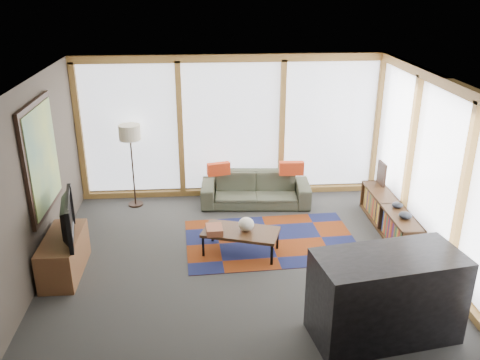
{
  "coord_description": "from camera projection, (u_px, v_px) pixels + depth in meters",
  "views": [
    {
      "loc": [
        -0.51,
        -6.37,
        3.85
      ],
      "look_at": [
        0.0,
        0.4,
        1.1
      ],
      "focal_mm": 38.0,
      "sensor_mm": 36.0,
      "label": 1
    }
  ],
  "objects": [
    {
      "name": "ground",
      "position": [
        242.0,
        260.0,
        7.37
      ],
      "size": [
        5.5,
        5.5,
        0.0
      ],
      "primitive_type": "plane",
      "color": "#31302E",
      "rests_on": "ground"
    },
    {
      "name": "room_envelope",
      "position": [
        273.0,
        147.0,
        7.34
      ],
      "size": [
        5.52,
        5.02,
        2.62
      ],
      "color": "#463C33",
      "rests_on": "ground"
    },
    {
      "name": "rug",
      "position": [
        271.0,
        241.0,
        7.9
      ],
      "size": [
        2.7,
        1.82,
        0.01
      ],
      "primitive_type": "cube",
      "rotation": [
        0.0,
        0.0,
        0.05
      ],
      "color": "#65270B",
      "rests_on": "ground"
    },
    {
      "name": "sofa",
      "position": [
        255.0,
        189.0,
        9.09
      ],
      "size": [
        1.97,
        0.88,
        0.56
      ],
      "primitive_type": "imported",
      "rotation": [
        0.0,
        0.0,
        -0.07
      ],
      "color": "#373B2D",
      "rests_on": "ground"
    },
    {
      "name": "pillow_left",
      "position": [
        219.0,
        169.0,
        8.94
      ],
      "size": [
        0.42,
        0.22,
        0.22
      ],
      "primitive_type": "cube",
      "rotation": [
        0.0,
        0.0,
        0.25
      ],
      "color": "#B93415",
      "rests_on": "sofa"
    },
    {
      "name": "pillow_right",
      "position": [
        292.0,
        168.0,
        8.95
      ],
      "size": [
        0.44,
        0.15,
        0.24
      ],
      "primitive_type": "cube",
      "rotation": [
        0.0,
        0.0,
        -0.04
      ],
      "color": "#B93415",
      "rests_on": "sofa"
    },
    {
      "name": "floor_lamp",
      "position": [
        133.0,
        166.0,
        8.87
      ],
      "size": [
        0.38,
        0.38,
        1.49
      ],
      "primitive_type": null,
      "color": "black",
      "rests_on": "ground"
    },
    {
      "name": "coffee_table",
      "position": [
        241.0,
        242.0,
        7.51
      ],
      "size": [
        1.21,
        0.86,
        0.37
      ],
      "primitive_type": null,
      "rotation": [
        0.0,
        0.0,
        -0.31
      ],
      "color": "black",
      "rests_on": "ground"
    },
    {
      "name": "book_stack",
      "position": [
        214.0,
        230.0,
        7.36
      ],
      "size": [
        0.25,
        0.31,
        0.1
      ],
      "primitive_type": "cube",
      "rotation": [
        0.0,
        0.0,
        0.07
      ],
      "color": "brown",
      "rests_on": "coffee_table"
    },
    {
      "name": "vase",
      "position": [
        246.0,
        224.0,
        7.41
      ],
      "size": [
        0.27,
        0.27,
        0.2
      ],
      "primitive_type": "ellipsoid",
      "rotation": [
        0.0,
        0.0,
        0.17
      ],
      "color": "beige",
      "rests_on": "coffee_table"
    },
    {
      "name": "bookshelf",
      "position": [
        389.0,
        217.0,
        8.13
      ],
      "size": [
        0.35,
        1.95,
        0.49
      ],
      "primitive_type": null,
      "color": "black",
      "rests_on": "ground"
    },
    {
      "name": "bowl_a",
      "position": [
        405.0,
        215.0,
        7.53
      ],
      "size": [
        0.2,
        0.2,
        0.1
      ],
      "primitive_type": "ellipsoid",
      "rotation": [
        0.0,
        0.0,
        0.01
      ],
      "color": "black",
      "rests_on": "bookshelf"
    },
    {
      "name": "bowl_b",
      "position": [
        398.0,
        205.0,
        7.88
      ],
      "size": [
        0.19,
        0.19,
        0.09
      ],
      "primitive_type": "ellipsoid",
      "rotation": [
        0.0,
        0.0,
        -0.11
      ],
      "color": "black",
      "rests_on": "bookshelf"
    },
    {
      "name": "shelf_picture",
      "position": [
        382.0,
        173.0,
        8.7
      ],
      "size": [
        0.06,
        0.31,
        0.4
      ],
      "primitive_type": "cube",
      "rotation": [
        0.0,
        0.0,
        0.06
      ],
      "color": "black",
      "rests_on": "bookshelf"
    },
    {
      "name": "tv_console",
      "position": [
        64.0,
        255.0,
        6.96
      ],
      "size": [
        0.46,
        1.12,
        0.56
      ],
      "primitive_type": "cube",
      "color": "brown",
      "rests_on": "ground"
    },
    {
      "name": "television",
      "position": [
        62.0,
        219.0,
        6.73
      ],
      "size": [
        0.33,
        1.02,
        0.58
      ],
      "primitive_type": "imported",
      "rotation": [
        0.0,
        0.0,
        1.77
      ],
      "color": "black",
      "rests_on": "tv_console"
    },
    {
      "name": "bar_counter",
      "position": [
        386.0,
        296.0,
        5.67
      ],
      "size": [
        1.73,
        1.01,
        1.03
      ],
      "primitive_type": "cube",
      "rotation": [
        0.0,
        0.0,
        0.16
      ],
      "color": "black",
      "rests_on": "ground"
    }
  ]
}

